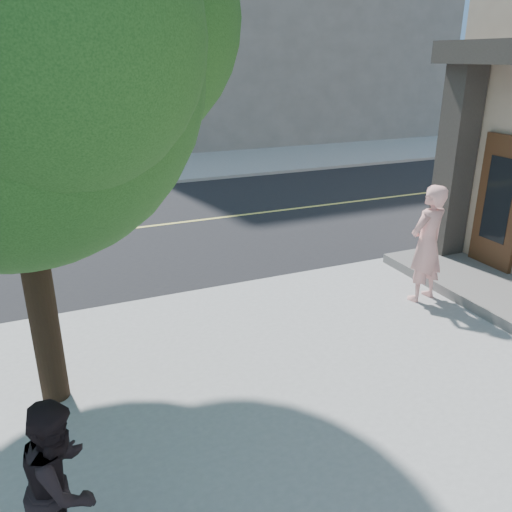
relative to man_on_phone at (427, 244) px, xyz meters
name	(u,v)px	position (x,y,z in m)	size (l,w,h in m)	color
sidewalk_ne	(237,129)	(5.54, 23.41, -1.09)	(29.00, 25.00, 0.12)	#979797
filler_ne	(240,0)	(6.04, 23.91, 5.97)	(18.00, 16.00, 14.00)	slate
man_on_phone	(427,244)	(0.00, 0.00, 0.00)	(0.75, 0.49, 2.06)	#F2A49E
pedestrian	(62,484)	(-6.13, -2.92, -0.24)	(0.77, 0.60, 1.59)	black
street_tree	(7,19)	(-6.02, -0.46, 3.34)	(5.10, 4.64, 6.77)	black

